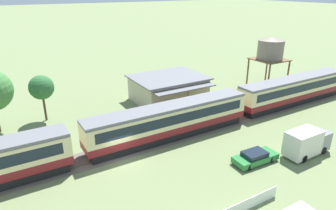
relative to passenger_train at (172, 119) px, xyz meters
name	(u,v)px	position (x,y,z in m)	size (l,w,h in m)	color
ground_plane	(123,160)	(-6.86, -1.87, -2.19)	(600.00, 600.00, 0.00)	#707F51
passenger_train	(172,119)	(0.00, 0.00, 0.00)	(62.11, 2.92, 3.94)	maroon
railway_track	(171,137)	(-0.14, 0.00, -2.18)	(139.92, 3.60, 0.04)	#665B51
station_building	(168,89)	(5.58, 10.24, -0.27)	(10.44, 9.59, 3.77)	#BCB293
water_tower	(271,49)	(23.85, 7.75, 4.23)	(5.15, 5.15, 8.42)	brown
parked_car_green	(255,157)	(4.17, -8.77, -1.62)	(4.65, 2.06, 1.17)	#287A38
delivery_truck_grey	(307,142)	(9.70, -10.32, -0.79)	(5.23, 2.05, 2.77)	gray
yard_tree_1	(41,88)	(-11.60, 12.22, 2.22)	(3.05, 3.05, 5.96)	#4C3823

